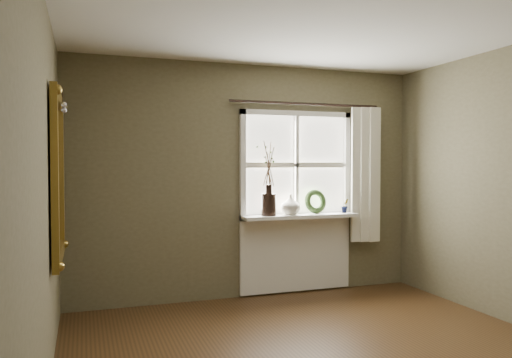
{
  "coord_description": "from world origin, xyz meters",
  "views": [
    {
      "loc": [
        -1.77,
        -3.05,
        1.5
      ],
      "look_at": [
        -0.18,
        1.55,
        1.35
      ],
      "focal_mm": 35.0,
      "sensor_mm": 36.0,
      "label": 1
    }
  ],
  "objects": [
    {
      "name": "ceiling",
      "position": [
        0.0,
        0.0,
        2.6
      ],
      "size": [
        4.5,
        4.5,
        0.0
      ],
      "primitive_type": "plane",
      "color": "silver",
      "rests_on": "ground"
    },
    {
      "name": "wall_back",
      "position": [
        0.0,
        2.3,
        1.3
      ],
      "size": [
        4.0,
        0.1,
        2.6
      ],
      "primitive_type": "cube",
      "color": "brown",
      "rests_on": "ground"
    },
    {
      "name": "wall_left",
      "position": [
        -2.05,
        0.0,
        1.3
      ],
      "size": [
        0.1,
        4.5,
        2.6
      ],
      "primitive_type": "cube",
      "color": "brown",
      "rests_on": "ground"
    },
    {
      "name": "window_frame",
      "position": [
        0.55,
        2.23,
        1.48
      ],
      "size": [
        1.36,
        0.06,
        1.24
      ],
      "color": "white",
      "rests_on": "wall_back"
    },
    {
      "name": "window_sill",
      "position": [
        0.55,
        2.12,
        0.9
      ],
      "size": [
        1.36,
        0.26,
        0.04
      ],
      "primitive_type": "cube",
      "color": "white",
      "rests_on": "wall_back"
    },
    {
      "name": "window_apron",
      "position": [
        0.55,
        2.23,
        0.46
      ],
      "size": [
        1.36,
        0.04,
        0.88
      ],
      "primitive_type": "cube",
      "color": "white",
      "rests_on": "ground"
    },
    {
      "name": "dark_jug",
      "position": [
        0.17,
        2.12,
        1.04
      ],
      "size": [
        0.17,
        0.17,
        0.25
      ],
      "primitive_type": "cylinder",
      "rotation": [
        0.0,
        0.0,
        -0.01
      ],
      "color": "black",
      "rests_on": "window_sill"
    },
    {
      "name": "cream_vase",
      "position": [
        0.43,
        2.12,
        1.03
      ],
      "size": [
        0.22,
        0.22,
        0.23
      ],
      "primitive_type": "imported",
      "rotation": [
        0.0,
        0.0,
        0.0
      ],
      "color": "beige",
      "rests_on": "window_sill"
    },
    {
      "name": "wreath",
      "position": [
        0.76,
        2.16,
        1.03
      ],
      "size": [
        0.3,
        0.16,
        0.29
      ],
      "primitive_type": "torus",
      "rotation": [
        1.36,
        0.0,
        0.14
      ],
      "color": "#2E461F",
      "rests_on": "window_sill"
    },
    {
      "name": "potted_plant_left",
      "position": [
        0.19,
        2.12,
        1.0
      ],
      "size": [
        0.09,
        0.07,
        0.15
      ],
      "primitive_type": "imported",
      "rotation": [
        0.0,
        0.0,
        -0.22
      ],
      "color": "#2E461F",
      "rests_on": "window_sill"
    },
    {
      "name": "potted_plant_right",
      "position": [
        1.13,
        2.12,
        1.0
      ],
      "size": [
        0.1,
        0.09,
        0.17
      ],
      "primitive_type": "imported",
      "rotation": [
        0.0,
        0.0,
        0.18
      ],
      "color": "#2E461F",
      "rests_on": "window_sill"
    },
    {
      "name": "curtain",
      "position": [
        1.39,
        2.13,
        1.37
      ],
      "size": [
        0.36,
        0.12,
        1.59
      ],
      "primitive_type": "cube",
      "color": "silver",
      "rests_on": "wall_back"
    },
    {
      "name": "curtain_rod",
      "position": [
        0.65,
        2.17,
        2.18
      ],
      "size": [
        1.84,
        0.03,
        0.03
      ],
      "primitive_type": "cylinder",
      "rotation": [
        0.0,
        1.57,
        0.0
      ],
      "color": "black",
      "rests_on": "wall_back"
    },
    {
      "name": "gilt_mirror",
      "position": [
        -1.96,
        1.22,
        1.4
      ],
      "size": [
        0.1,
        1.13,
        1.34
      ],
      "color": "white",
      "rests_on": "wall_left"
    }
  ]
}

